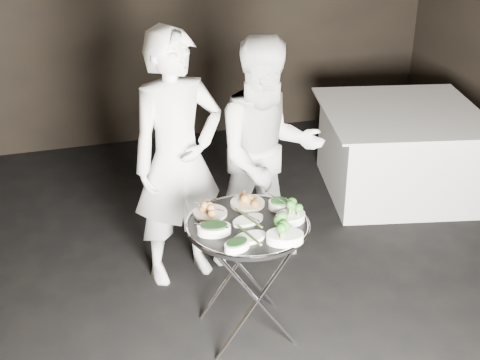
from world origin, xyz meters
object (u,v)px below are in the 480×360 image
object	(u,v)px
tray_stand	(247,274)
waiter_left	(178,160)
waiter_right	(267,155)
dining_table	(398,151)
serving_tray	(248,225)

from	to	relation	value
tray_stand	waiter_left	bearing A→B (deg)	108.31
waiter_right	dining_table	distance (m)	1.60
tray_stand	serving_tray	size ratio (longest dim) A/B	1.06
tray_stand	waiter_left	xyz separation A→B (m)	(-0.24, 0.73, 0.44)
tray_stand	waiter_left	size ratio (longest dim) A/B	0.43
tray_stand	dining_table	xyz separation A→B (m)	(1.75, 1.41, -0.05)
tray_stand	waiter_right	world-z (taller)	waiter_right
serving_tray	dining_table	bearing A→B (deg)	38.97
waiter_left	dining_table	size ratio (longest dim) A/B	1.35
tray_stand	serving_tray	xyz separation A→B (m)	(0.00, 0.00, 0.33)
tray_stand	dining_table	bearing A→B (deg)	38.97
waiter_left	waiter_right	distance (m)	0.61
waiter_left	tray_stand	bearing A→B (deg)	-84.99
waiter_left	dining_table	bearing A→B (deg)	5.72
serving_tray	dining_table	size ratio (longest dim) A/B	0.55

